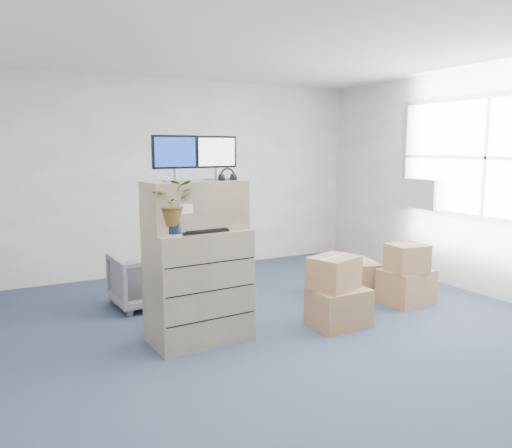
{
  "coord_description": "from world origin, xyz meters",
  "views": [
    {
      "loc": [
        -2.34,
        -3.52,
        1.83
      ],
      "look_at": [
        -0.25,
        0.4,
        1.14
      ],
      "focal_mm": 35.0,
      "sensor_mm": 36.0,
      "label": 1
    }
  ],
  "objects_px": {
    "filing_cabinet_lower": "(199,286)",
    "keyboard": "(203,231)",
    "potted_plant": "(172,209)",
    "monitor_right": "(216,155)",
    "water_bottle": "(206,215)",
    "office_chair": "(143,277)",
    "monitor_left": "(175,156)"
  },
  "relations": [
    {
      "from": "filing_cabinet_lower",
      "to": "keyboard",
      "type": "height_order",
      "value": "keyboard"
    },
    {
      "from": "potted_plant",
      "to": "monitor_right",
      "type": "bearing_deg",
      "value": 20.05
    },
    {
      "from": "monitor_right",
      "to": "water_bottle",
      "type": "height_order",
      "value": "monitor_right"
    },
    {
      "from": "water_bottle",
      "to": "keyboard",
      "type": "bearing_deg",
      "value": -122.02
    },
    {
      "from": "potted_plant",
      "to": "water_bottle",
      "type": "bearing_deg",
      "value": 24.84
    },
    {
      "from": "filing_cabinet_lower",
      "to": "office_chair",
      "type": "relative_size",
      "value": 1.55
    },
    {
      "from": "keyboard",
      "to": "office_chair",
      "type": "bearing_deg",
      "value": 94.85
    },
    {
      "from": "monitor_right",
      "to": "potted_plant",
      "type": "xyz_separation_m",
      "value": [
        -0.51,
        -0.19,
        -0.46
      ]
    },
    {
      "from": "potted_plant",
      "to": "office_chair",
      "type": "bearing_deg",
      "value": 85.86
    },
    {
      "from": "filing_cabinet_lower",
      "to": "monitor_right",
      "type": "relative_size",
      "value": 2.57
    },
    {
      "from": "monitor_right",
      "to": "office_chair",
      "type": "distance_m",
      "value": 1.9
    },
    {
      "from": "monitor_left",
      "to": "office_chair",
      "type": "bearing_deg",
      "value": 88.82
    },
    {
      "from": "monitor_left",
      "to": "keyboard",
      "type": "xyz_separation_m",
      "value": [
        0.2,
        -0.12,
        -0.68
      ]
    },
    {
      "from": "potted_plant",
      "to": "office_chair",
      "type": "height_order",
      "value": "potted_plant"
    },
    {
      "from": "potted_plant",
      "to": "office_chair",
      "type": "xyz_separation_m",
      "value": [
        0.1,
        1.4,
        -0.95
      ]
    },
    {
      "from": "potted_plant",
      "to": "monitor_left",
      "type": "bearing_deg",
      "value": 55.87
    },
    {
      "from": "monitor_right",
      "to": "office_chair",
      "type": "relative_size",
      "value": 0.6
    },
    {
      "from": "keyboard",
      "to": "potted_plant",
      "type": "height_order",
      "value": "potted_plant"
    },
    {
      "from": "monitor_left",
      "to": "office_chair",
      "type": "height_order",
      "value": "monitor_left"
    },
    {
      "from": "potted_plant",
      "to": "office_chair",
      "type": "relative_size",
      "value": 0.63
    },
    {
      "from": "monitor_right",
      "to": "keyboard",
      "type": "distance_m",
      "value": 0.73
    },
    {
      "from": "monitor_left",
      "to": "water_bottle",
      "type": "bearing_deg",
      "value": 9.94
    },
    {
      "from": "filing_cabinet_lower",
      "to": "office_chair",
      "type": "distance_m",
      "value": 1.3
    },
    {
      "from": "potted_plant",
      "to": "office_chair",
      "type": "distance_m",
      "value": 1.69
    },
    {
      "from": "monitor_left",
      "to": "monitor_right",
      "type": "height_order",
      "value": "monitor_left"
    },
    {
      "from": "office_chair",
      "to": "potted_plant",
      "type": "bearing_deg",
      "value": 82.24
    },
    {
      "from": "keyboard",
      "to": "potted_plant",
      "type": "relative_size",
      "value": 1.04
    },
    {
      "from": "water_bottle",
      "to": "monitor_left",
      "type": "bearing_deg",
      "value": -169.55
    },
    {
      "from": "monitor_right",
      "to": "keyboard",
      "type": "xyz_separation_m",
      "value": [
        -0.22,
        -0.18,
        -0.67
      ]
    },
    {
      "from": "office_chair",
      "to": "water_bottle",
      "type": "bearing_deg",
      "value": 100.28
    },
    {
      "from": "keyboard",
      "to": "monitor_left",
      "type": "bearing_deg",
      "value": 147.11
    },
    {
      "from": "filing_cabinet_lower",
      "to": "monitor_left",
      "type": "bearing_deg",
      "value": 177.44
    }
  ]
}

